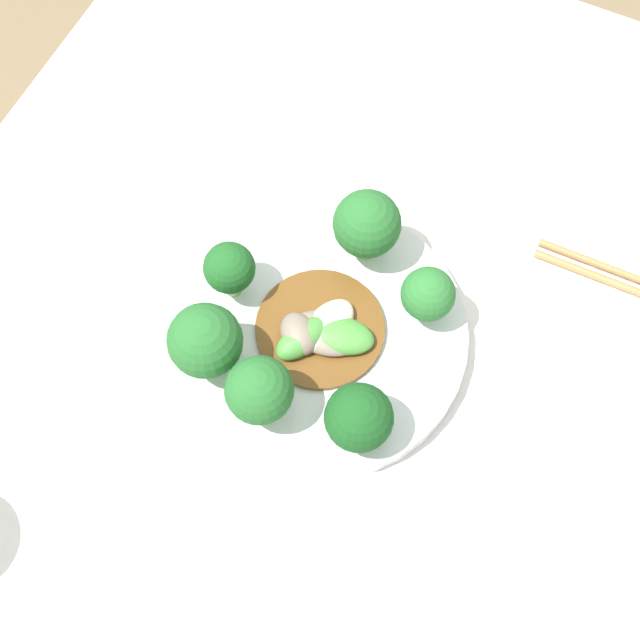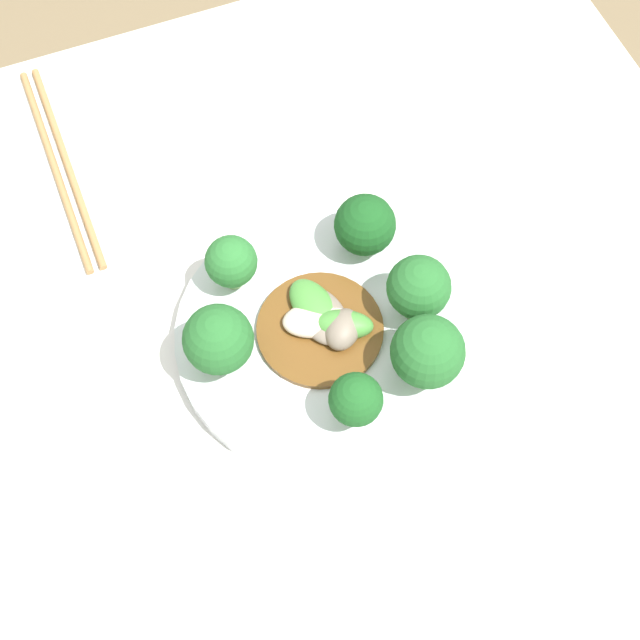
% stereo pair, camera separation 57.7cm
% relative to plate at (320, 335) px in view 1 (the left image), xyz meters
% --- Properties ---
extents(ground_plane, '(8.00, 8.00, 0.00)m').
position_rel_plate_xyz_m(ground_plane, '(-0.02, 0.02, -0.75)').
color(ground_plane, '#7F6B4C').
extents(table, '(0.86, 0.77, 0.74)m').
position_rel_plate_xyz_m(table, '(-0.02, 0.02, -0.38)').
color(table, silver).
rests_on(table, ground_plane).
extents(plate, '(0.24, 0.24, 0.02)m').
position_rel_plate_xyz_m(plate, '(0.00, 0.00, 0.00)').
color(plate, silver).
rests_on(plate, table).
extents(broccoli_northwest, '(0.04, 0.04, 0.06)m').
position_rel_plate_xyz_m(broccoli_northwest, '(-0.05, 0.07, 0.04)').
color(broccoli_northwest, '#89B76B').
rests_on(broccoli_northwest, plate).
extents(broccoli_east, '(0.05, 0.05, 0.07)m').
position_rel_plate_xyz_m(broccoli_east, '(0.08, -0.01, 0.05)').
color(broccoli_east, '#70A356').
rests_on(broccoli_east, plate).
extents(broccoli_southeast, '(0.06, 0.06, 0.07)m').
position_rel_plate_xyz_m(broccoli_southeast, '(0.06, -0.07, 0.05)').
color(broccoli_southeast, '#7AAD5B').
rests_on(broccoli_southeast, plate).
extents(broccoli_northeast, '(0.05, 0.05, 0.06)m').
position_rel_plate_xyz_m(broccoli_northeast, '(0.07, 0.06, 0.04)').
color(broccoli_northeast, '#89B76B').
rests_on(broccoli_northeast, plate).
extents(broccoli_south, '(0.04, 0.04, 0.06)m').
position_rel_plate_xyz_m(broccoli_south, '(-0.00, -0.08, 0.05)').
color(broccoli_south, '#89B76B').
rests_on(broccoli_south, plate).
extents(broccoli_west, '(0.06, 0.06, 0.07)m').
position_rel_plate_xyz_m(broccoli_west, '(-0.08, 0.00, 0.05)').
color(broccoli_west, '#89B76B').
rests_on(broccoli_west, plate).
extents(stirfry_center, '(0.11, 0.11, 0.02)m').
position_rel_plate_xyz_m(stirfry_center, '(0.00, 0.00, 0.02)').
color(stirfry_center, brown).
rests_on(stirfry_center, plate).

